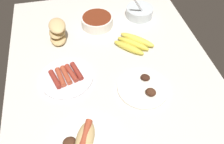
# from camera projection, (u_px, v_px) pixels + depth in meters

# --- Properties ---
(ground_plane) EXTENTS (1.20, 0.90, 0.03)m
(ground_plane) POSITION_uv_depth(u_px,v_px,m) (112.00, 70.00, 1.01)
(ground_plane) COLOR silver
(bread_stack) EXTENTS (0.13, 0.10, 0.11)m
(bread_stack) POSITION_uv_depth(u_px,v_px,m) (58.00, 31.00, 1.08)
(bread_stack) COLOR tan
(bread_stack) RESTS_ON ground_plane
(plate_grilled_meat) EXTENTS (0.21, 0.21, 0.04)m
(plate_grilled_meat) POSITION_uv_depth(u_px,v_px,m) (144.00, 87.00, 0.92)
(plate_grilled_meat) COLOR white
(plate_grilled_meat) RESTS_ON ground_plane
(banana_bunch) EXTENTS (0.18, 0.20, 0.04)m
(banana_bunch) POSITION_uv_depth(u_px,v_px,m) (133.00, 43.00, 1.08)
(banana_bunch) COLOR gold
(banana_bunch) RESTS_ON ground_plane
(plate_sausages) EXTENTS (0.22, 0.22, 0.03)m
(plate_sausages) POSITION_uv_depth(u_px,v_px,m) (66.00, 77.00, 0.96)
(plate_sausages) COLOR white
(plate_sausages) RESTS_ON ground_plane
(bowl_coleslaw) EXTENTS (0.14, 0.14, 0.15)m
(bowl_coleslaw) POSITION_uv_depth(u_px,v_px,m) (139.00, 12.00, 1.23)
(bowl_coleslaw) COLOR silver
(bowl_coleslaw) RESTS_ON ground_plane
(plate_hotdog_assembled) EXTENTS (0.24, 0.24, 0.06)m
(plate_hotdog_assembled) POSITION_uv_depth(u_px,v_px,m) (85.00, 141.00, 0.77)
(plate_hotdog_assembled) COLOR white
(plate_hotdog_assembled) RESTS_ON ground_plane
(bowl_chili) EXTENTS (0.16, 0.16, 0.05)m
(bowl_chili) POSITION_uv_depth(u_px,v_px,m) (97.00, 21.00, 1.17)
(bowl_chili) COLOR white
(bowl_chili) RESTS_ON ground_plane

